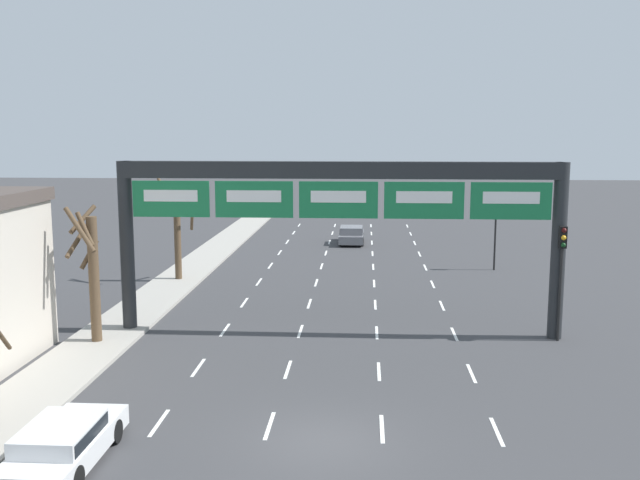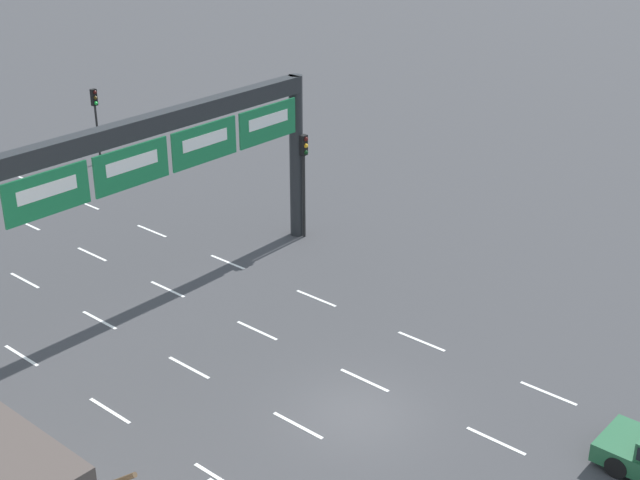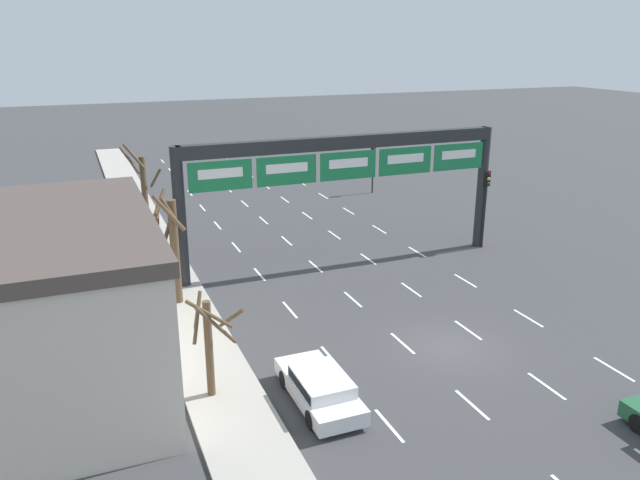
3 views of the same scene
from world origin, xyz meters
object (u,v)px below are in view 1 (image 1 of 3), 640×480
(car_white, at_px, (63,442))
(traffic_light_near_gantry, at_px, (496,222))
(tree_bare_third, at_px, (177,229))
(sign_gantry, at_px, (339,202))
(car_grey, at_px, (351,234))
(traffic_light_mid_block, at_px, (562,260))
(tree_bare_closest, at_px, (91,268))

(car_white, relative_size, traffic_light_near_gantry, 1.10)
(traffic_light_near_gantry, bearing_deg, tree_bare_third, -166.32)
(traffic_light_near_gantry, height_order, tree_bare_third, tree_bare_third)
(sign_gantry, bearing_deg, traffic_light_near_gantry, 58.27)
(car_grey, height_order, tree_bare_third, tree_bare_third)
(car_grey, bearing_deg, traffic_light_mid_block, -70.26)
(sign_gantry, xyz_separation_m, traffic_light_near_gantry, (9.16, 14.82, -2.66))
(sign_gantry, bearing_deg, car_white, -117.70)
(car_grey, relative_size, car_white, 0.95)
(car_white, relative_size, traffic_light_mid_block, 0.96)
(sign_gantry, relative_size, car_white, 4.08)
(sign_gantry, height_order, traffic_light_mid_block, sign_gantry)
(car_white, xyz_separation_m, traffic_light_mid_block, (15.68, 12.17, 2.74))
(sign_gantry, distance_m, tree_bare_closest, 10.34)
(car_grey, bearing_deg, car_white, -100.11)
(car_grey, xyz_separation_m, car_white, (-6.66, -37.33, -0.06))
(car_grey, relative_size, tree_bare_third, 0.75)
(tree_bare_closest, distance_m, tree_bare_third, 12.31)
(sign_gantry, bearing_deg, traffic_light_mid_block, -2.35)
(car_grey, distance_m, tree_bare_closest, 28.71)
(car_grey, height_order, traffic_light_mid_block, traffic_light_mid_block)
(sign_gantry, relative_size, traffic_light_mid_block, 3.92)
(car_grey, bearing_deg, sign_gantry, -90.16)
(tree_bare_closest, bearing_deg, sign_gantry, 11.85)
(tree_bare_third, bearing_deg, traffic_light_mid_block, -29.55)
(car_white, distance_m, traffic_light_near_gantry, 31.66)
(traffic_light_mid_block, bearing_deg, car_white, -142.18)
(car_white, bearing_deg, car_grey, 79.89)
(sign_gantry, relative_size, car_grey, 4.28)
(car_grey, xyz_separation_m, traffic_light_near_gantry, (9.10, -9.96, 2.27))
(traffic_light_near_gantry, relative_size, tree_bare_third, 0.71)
(tree_bare_third, bearing_deg, tree_bare_closest, -90.86)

